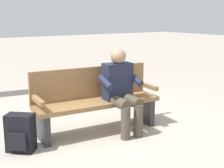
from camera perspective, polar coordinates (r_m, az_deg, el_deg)
The scene contains 4 objects.
ground_plane at distance 4.52m, azimuth -2.58°, elevation -8.57°, with size 40.00×40.00×0.00m, color #A89E8E.
bench_near at distance 4.44m, azimuth -3.05°, elevation -2.74°, with size 1.83×0.63×0.90m.
person_seated at distance 4.33m, azimuth 1.71°, elevation -0.80°, with size 0.59×0.60×1.18m.
backpack at distance 3.96m, azimuth -16.46°, elevation -8.66°, with size 0.38×0.36×0.47m.
Camera 1 is at (2.16, 3.62, 1.62)m, focal length 49.87 mm.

